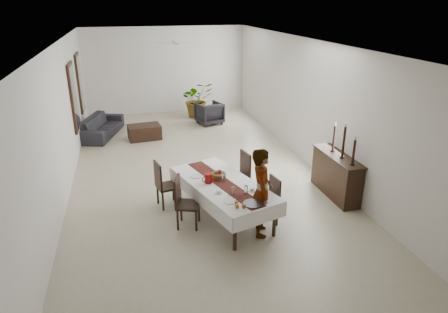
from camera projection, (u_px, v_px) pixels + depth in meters
The scene contains 87 objects.
floor at pixel (196, 171), 10.22m from camera, with size 6.00×12.00×0.00m, color #BDB596.
ceiling at pixel (192, 42), 9.04m from camera, with size 6.00×12.00×0.02m, color white.
wall_back at pixel (166, 71), 15.04m from camera, with size 6.00×0.02×3.20m, color silver.
wall_front at pixel (295, 252), 4.22m from camera, with size 6.00×0.02×3.20m, color silver.
wall_left at pixel (62, 119), 8.95m from camera, with size 0.02×12.00×3.20m, color silver.
wall_right at pixel (308, 103), 10.31m from camera, with size 0.02×12.00×3.20m, color silver.
dining_table_top at pixel (223, 184), 7.84m from camera, with size 0.98×2.34×0.05m, color black.
table_leg_fl at pixel (235, 233), 6.88m from camera, with size 0.07×0.07×0.68m, color black.
table_leg_fr at pixel (274, 220), 7.29m from camera, with size 0.07×0.07×0.68m, color black.
table_leg_bl at pixel (179, 185), 8.65m from camera, with size 0.07×0.07×0.68m, color black.
table_leg_br at pixel (214, 177), 9.06m from camera, with size 0.07×0.07×0.68m, color black.
tablecloth_top at pixel (223, 183), 7.82m from camera, with size 1.15×2.52×0.01m, color white.
tablecloth_drape_left at pixel (197, 196), 7.60m from camera, with size 0.01×2.52×0.29m, color white.
tablecloth_drape_right at pixel (247, 183), 8.15m from camera, with size 0.01×2.52×0.29m, color white.
tablecloth_drape_near at pixel (260, 217), 6.88m from camera, with size 1.15×0.01×0.29m, color white.
tablecloth_drape_far at pixel (194, 168), 8.87m from camera, with size 1.15×0.01×0.29m, color white.
table_runner at pixel (223, 183), 7.82m from camera, with size 0.34×2.44×0.00m, color #582119.
red_pitcher at pixel (208, 178), 7.79m from camera, with size 0.15×0.15×0.20m, color maroon.
pitcher_handle at pixel (205, 179), 7.75m from camera, with size 0.12×0.12×0.02m, color maroon.
wine_glass_near at pixel (246, 190), 7.34m from camera, with size 0.07×0.07×0.17m, color white.
wine_glass_mid at pixel (233, 191), 7.32m from camera, with size 0.07×0.07×0.17m, color silver.
wine_glass_far at pixel (224, 178), 7.85m from camera, with size 0.07×0.07×0.17m, color silver.
teacup_right at pixel (252, 189), 7.49m from camera, with size 0.09×0.09×0.06m, color silver.
saucer_right at pixel (252, 190), 7.50m from camera, with size 0.15×0.15×0.01m, color silver.
teacup_left at pixel (219, 192), 7.40m from camera, with size 0.09×0.09×0.06m, color white.
saucer_left at pixel (219, 193), 7.41m from camera, with size 0.15×0.15×0.01m, color silver.
plate_near_right at pixel (263, 196), 7.28m from camera, with size 0.23×0.23×0.01m, color white.
bread_near_right at pixel (263, 195), 7.27m from camera, with size 0.09×0.09×0.09m, color tan.
plate_near_left at pixel (230, 201), 7.10m from camera, with size 0.23×0.23×0.01m, color silver.
plate_far_left at pixel (196, 176), 8.10m from camera, with size 0.23×0.23×0.01m, color silver.
serving_tray at pixel (253, 204), 7.00m from camera, with size 0.35×0.35×0.02m, color #46464B.
jam_jar_a at pixel (244, 206), 6.87m from camera, with size 0.06×0.06×0.07m, color brown.
jam_jar_b at pixel (237, 206), 6.87m from camera, with size 0.06×0.06×0.07m, color brown.
jam_jar_c at pixel (236, 203), 6.97m from camera, with size 0.06×0.06×0.07m, color #8C3714.
fruit_basket at pixel (219, 176), 8.02m from camera, with size 0.29×0.29×0.10m, color brown.
fruit_red at pixel (219, 172), 8.02m from camera, with size 0.09×0.09×0.09m, color maroon.
fruit_green at pixel (216, 172), 8.00m from camera, with size 0.08×0.08×0.08m, color olive.
chair_right_near_seat at pixel (266, 204), 7.69m from camera, with size 0.40×0.40×0.05m, color black.
chair_right_near_leg_fl at pixel (277, 216), 7.69m from camera, with size 0.04×0.04×0.40m, color black.
chair_right_near_leg_fr at pixel (269, 209), 7.97m from camera, with size 0.04×0.04×0.40m, color black.
chair_right_near_leg_bl at pixel (262, 220), 7.57m from camera, with size 0.04×0.04×0.40m, color black.
chair_right_near_leg_br at pixel (254, 212), 7.85m from camera, with size 0.04×0.04×0.40m, color black.
chair_right_near_back at pixel (275, 190), 7.66m from camera, with size 0.40×0.04×0.51m, color black.
chair_right_far_seat at pixel (237, 179), 8.64m from camera, with size 0.45×0.45×0.05m, color black.
chair_right_far_leg_fl at pixel (248, 191), 8.65m from camera, with size 0.04×0.04×0.44m, color black.
chair_right_far_leg_fr at pixel (240, 184), 8.96m from camera, with size 0.04×0.04×0.44m, color black.
chair_right_far_leg_bl at pixel (233, 194), 8.51m from camera, with size 0.04×0.04×0.44m, color black.
chair_right_far_leg_br at pixel (226, 188), 8.82m from camera, with size 0.04×0.04×0.44m, color black.
chair_right_far_back at pixel (245, 164), 8.61m from camera, with size 0.45×0.04×0.57m, color black.
chair_left_near_seat at pixel (188, 205), 7.59m from camera, with size 0.43×0.43×0.05m, color black.
chair_left_near_leg_fl at pixel (181, 211), 7.85m from camera, with size 0.04×0.04×0.43m, color black.
chair_left_near_leg_fr at pixel (178, 220), 7.53m from camera, with size 0.04×0.04×0.43m, color black.
chair_left_near_leg_bl at pixel (199, 212), 7.83m from camera, with size 0.04×0.04×0.43m, color black.
chair_left_near_leg_br at pixel (196, 221), 7.50m from camera, with size 0.04×0.04×0.43m, color black.
chair_left_near_back at pixel (177, 191), 7.50m from camera, with size 0.43×0.04×0.55m, color black.
chair_left_far_seat at pixel (168, 186), 8.36m from camera, with size 0.43×0.43×0.05m, color black.
chair_left_far_leg_fl at pixel (158, 195), 8.52m from camera, with size 0.04×0.04×0.42m, color black.
chair_left_far_leg_fr at pixel (163, 202), 8.23m from camera, with size 0.04×0.04×0.42m, color black.
chair_left_far_leg_bl at pixel (173, 191), 8.66m from camera, with size 0.04×0.04×0.42m, color black.
chair_left_far_leg_br at pixel (179, 198), 8.37m from camera, with size 0.04×0.04×0.42m, color black.
chair_left_far_back at pixel (158, 175), 8.17m from camera, with size 0.43×0.04×0.54m, color black.
woman at pixel (262, 192), 7.21m from camera, with size 0.61×0.40×1.68m, color #909498.
sideboard_body at pixel (336, 176), 8.82m from camera, with size 0.41×1.53×0.92m, color black.
sideboard_top at pixel (338, 156), 8.64m from camera, with size 0.45×1.59×0.03m, color black.
candlestick_near_base at pixel (352, 164), 8.13m from camera, with size 0.10×0.10×0.03m, color black.
candlestick_near_shaft at pixel (354, 152), 8.03m from camera, with size 0.05×0.05×0.51m, color black.
candlestick_near_candle at pixel (356, 138), 7.92m from camera, with size 0.04×0.04×0.08m, color beige.
candlestick_mid_base at pixel (342, 157), 8.49m from camera, with size 0.10×0.10×0.03m, color black.
candlestick_mid_shaft at pixel (344, 142), 8.37m from camera, with size 0.05×0.05×0.66m, color black.
candlestick_mid_candle at pixel (346, 125), 8.23m from camera, with size 0.04×0.04×0.08m, color silver.
candlestick_far_base at pixel (333, 151), 8.86m from camera, with size 0.10×0.10×0.03m, color black.
candlestick_far_shaft at pixel (334, 138), 8.75m from camera, with size 0.05×0.05×0.56m, color black.
candlestick_far_candle at pixel (335, 124), 8.64m from camera, with size 0.04×0.04×0.08m, color silver.
sofa at pixel (101, 126), 12.78m from camera, with size 2.14×0.84×0.63m, color #252428.
armchair at pixel (209, 113), 14.00m from camera, with size 0.81×0.83×0.76m, color #242226.
coffee_table at pixel (144, 132), 12.52m from camera, with size 0.99×0.66×0.44m, color black.
potted_plant at pixel (197, 99), 14.79m from camera, with size 1.17×1.01×1.30m, color #3A6127.
mirror_frame_near at pixel (74, 97), 10.94m from camera, with size 0.06×1.05×1.85m, color black.
mirror_glass_near at pixel (75, 97), 10.95m from camera, with size 0.01×0.90×1.70m, color silver.
mirror_frame_far at pixel (80, 83), 12.84m from camera, with size 0.06×1.05×1.85m, color black.
mirror_glass_far at pixel (81, 83), 12.84m from camera, with size 0.01×0.90×1.70m, color silver.
fan_rod at pixel (175, 36), 11.79m from camera, with size 0.04×0.04×0.20m, color white.
fan_hub at pixel (175, 43), 11.86m from camera, with size 0.16×0.16×0.08m, color white.
fan_blade_n at pixel (174, 42), 12.18m from camera, with size 0.10×0.55×0.01m, color white.
fan_blade_s at pixel (177, 44), 11.55m from camera, with size 0.10×0.55×0.01m, color silver.
fan_blade_e at pixel (187, 42), 11.94m from camera, with size 0.55×0.10×0.01m, color silver.
fan_blade_w at pixel (163, 43), 11.78m from camera, with size 0.55×0.10×0.01m, color silver.
Camera 1 is at (-1.59, -9.26, 4.09)m, focal length 32.00 mm.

